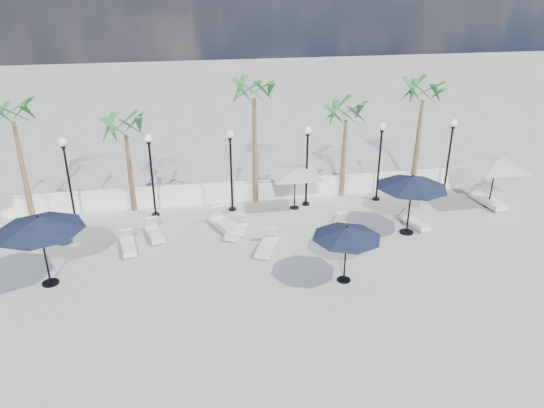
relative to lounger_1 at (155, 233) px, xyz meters
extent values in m
plane|color=gray|center=(3.47, -4.33, -0.21)|extent=(100.00, 100.00, 0.00)
cube|color=white|center=(3.47, 3.17, 0.24)|extent=(26.00, 0.30, 0.90)
cube|color=white|center=(3.47, 3.17, 0.76)|extent=(26.00, 0.12, 0.08)
cylinder|color=black|center=(-3.53, 2.17, -0.16)|extent=(0.36, 0.36, 0.10)
cylinder|color=black|center=(-3.53, 2.17, 1.54)|extent=(0.10, 0.10, 3.50)
cylinder|color=black|center=(-3.53, 2.17, 3.24)|extent=(0.18, 0.18, 0.10)
sphere|color=white|center=(-3.53, 2.17, 3.45)|extent=(0.36, 0.36, 0.36)
cylinder|color=black|center=(-0.03, 2.17, -0.16)|extent=(0.36, 0.36, 0.10)
cylinder|color=black|center=(-0.03, 2.17, 1.54)|extent=(0.10, 0.10, 3.50)
cylinder|color=black|center=(-0.03, 2.17, 3.24)|extent=(0.18, 0.18, 0.10)
sphere|color=white|center=(-0.03, 2.17, 3.45)|extent=(0.36, 0.36, 0.36)
cylinder|color=black|center=(3.47, 2.17, -0.16)|extent=(0.36, 0.36, 0.10)
cylinder|color=black|center=(3.47, 2.17, 1.54)|extent=(0.10, 0.10, 3.50)
cylinder|color=black|center=(3.47, 2.17, 3.24)|extent=(0.18, 0.18, 0.10)
sphere|color=white|center=(3.47, 2.17, 3.45)|extent=(0.36, 0.36, 0.36)
cylinder|color=black|center=(6.97, 2.17, -0.16)|extent=(0.36, 0.36, 0.10)
cylinder|color=black|center=(6.97, 2.17, 1.54)|extent=(0.10, 0.10, 3.50)
cylinder|color=black|center=(6.97, 2.17, 3.24)|extent=(0.18, 0.18, 0.10)
sphere|color=white|center=(6.97, 2.17, 3.45)|extent=(0.36, 0.36, 0.36)
cylinder|color=black|center=(10.47, 2.17, -0.16)|extent=(0.36, 0.36, 0.10)
cylinder|color=black|center=(10.47, 2.17, 1.54)|extent=(0.10, 0.10, 3.50)
cylinder|color=black|center=(10.47, 2.17, 3.24)|extent=(0.18, 0.18, 0.10)
sphere|color=white|center=(10.47, 2.17, 3.45)|extent=(0.36, 0.36, 0.36)
cylinder|color=black|center=(13.97, 2.17, -0.16)|extent=(0.36, 0.36, 0.10)
cylinder|color=black|center=(13.97, 2.17, 1.54)|extent=(0.10, 0.10, 3.50)
cylinder|color=black|center=(13.97, 2.17, 3.24)|extent=(0.18, 0.18, 0.10)
sphere|color=white|center=(13.97, 2.17, 3.45)|extent=(0.36, 0.36, 0.36)
cone|color=brown|center=(-5.53, 2.97, 1.99)|extent=(0.28, 0.28, 4.40)
cone|color=brown|center=(-1.03, 2.97, 1.59)|extent=(0.28, 0.28, 3.60)
cone|color=brown|center=(4.67, 2.97, 2.29)|extent=(0.28, 0.28, 5.00)
cone|color=brown|center=(8.97, 2.97, 1.69)|extent=(0.28, 0.28, 3.80)
cone|color=brown|center=(12.67, 2.97, 2.09)|extent=(0.28, 0.28, 4.60)
cube|color=silver|center=(0.00, -0.02, -0.08)|extent=(0.93, 1.75, 0.09)
cube|color=silver|center=(0.06, -0.24, 0.02)|extent=(0.77, 1.22, 0.09)
cube|color=silver|center=(-0.15, 0.64, 0.25)|extent=(0.60, 0.51, 0.52)
cube|color=silver|center=(3.00, 0.17, -0.05)|extent=(1.43, 2.17, 0.11)
cube|color=silver|center=(3.10, -0.09, 0.08)|extent=(1.13, 1.53, 0.11)
cube|color=silver|center=(2.68, 0.94, 0.36)|extent=(0.78, 0.70, 0.64)
cube|color=silver|center=(-1.00, -0.96, -0.08)|extent=(0.79, 1.68, 0.09)
cube|color=silver|center=(-0.97, -1.17, 0.01)|extent=(0.67, 1.16, 0.09)
cube|color=silver|center=(-1.11, -0.31, 0.24)|extent=(0.56, 0.46, 0.50)
cube|color=silver|center=(4.44, -1.91, -0.07)|extent=(1.23, 1.87, 0.10)
cube|color=silver|center=(4.35, -2.13, 0.04)|extent=(0.98, 1.32, 0.10)
cube|color=silver|center=(4.72, -1.24, 0.29)|extent=(0.68, 0.60, 0.56)
cube|color=silver|center=(3.39, -0.33, -0.08)|extent=(1.21, 1.74, 0.09)
cube|color=silver|center=(3.30, -0.53, 0.02)|extent=(0.95, 1.24, 0.09)
cube|color=silver|center=(3.68, 0.28, 0.25)|extent=(0.64, 0.58, 0.52)
cube|color=silver|center=(11.13, -0.84, -0.09)|extent=(0.93, 1.68, 0.09)
cube|color=silver|center=(11.19, -1.04, 0.01)|extent=(0.76, 1.17, 0.09)
cube|color=silver|center=(10.96, -0.21, 0.23)|extent=(0.58, 0.50, 0.50)
cube|color=silver|center=(8.02, -1.10, -0.07)|extent=(0.87, 1.86, 0.10)
cube|color=silver|center=(8.05, -1.34, 0.04)|extent=(0.74, 1.28, 0.10)
cube|color=silver|center=(7.90, -0.39, 0.29)|extent=(0.62, 0.51, 0.56)
cube|color=silver|center=(15.47, 0.66, -0.05)|extent=(0.94, 2.09, 0.11)
cube|color=silver|center=(15.51, 0.39, 0.07)|extent=(0.81, 1.43, 0.11)
cube|color=silver|center=(15.37, 1.47, 0.35)|extent=(0.69, 0.56, 0.63)
cylinder|color=silver|center=(-3.22, -0.13, -0.20)|extent=(0.46, 0.46, 0.03)
cylinder|color=silver|center=(-3.22, -0.13, 0.06)|extent=(0.07, 0.07, 0.55)
cylinder|color=silver|center=(-3.22, -0.13, 0.35)|extent=(0.60, 0.60, 0.03)
cylinder|color=silver|center=(11.23, -0.27, -0.20)|extent=(0.46, 0.46, 0.03)
cylinder|color=silver|center=(11.23, -0.27, 0.06)|extent=(0.07, 0.07, 0.55)
cylinder|color=silver|center=(11.23, -0.27, 0.35)|extent=(0.60, 0.60, 0.03)
cylinder|color=black|center=(-3.57, -3.00, -0.18)|extent=(0.59, 0.59, 0.06)
cylinder|color=black|center=(-3.57, -3.00, 1.08)|extent=(0.07, 0.07, 2.58)
cone|color=black|center=(-3.57, -3.00, 2.18)|extent=(3.06, 3.06, 0.47)
sphere|color=black|center=(-3.57, -3.00, 2.44)|extent=(0.08, 0.08, 0.08)
cylinder|color=black|center=(10.54, -1.40, -0.18)|extent=(0.59, 0.59, 0.06)
cylinder|color=black|center=(10.54, -1.40, 1.05)|extent=(0.07, 0.07, 2.53)
cone|color=black|center=(10.54, -1.40, 2.12)|extent=(2.95, 2.95, 0.47)
sphere|color=black|center=(10.54, -1.40, 2.39)|extent=(0.08, 0.08, 0.08)
cylinder|color=black|center=(6.82, -4.57, -0.19)|extent=(0.49, 0.49, 0.05)
cylinder|color=black|center=(6.82, -4.57, 0.84)|extent=(0.06, 0.06, 2.11)
cone|color=black|center=(6.82, -4.57, 1.74)|extent=(2.46, 2.46, 0.40)
sphere|color=black|center=(6.82, -4.57, 1.96)|extent=(0.07, 0.07, 0.07)
cylinder|color=black|center=(6.36, 1.87, -0.19)|extent=(0.44, 0.44, 0.05)
cylinder|color=black|center=(6.36, 1.87, 0.77)|extent=(0.06, 0.06, 1.96)
pyramid|color=#C1AF99|center=(6.36, 1.87, 1.77)|extent=(4.34, 4.34, 0.30)
cylinder|color=black|center=(15.47, 0.57, -0.18)|extent=(0.52, 0.52, 0.06)
cylinder|color=black|center=(15.47, 0.57, 0.92)|extent=(0.07, 0.07, 2.26)
pyramid|color=#C1AF99|center=(15.47, 0.57, 2.08)|extent=(4.92, 4.92, 0.35)
camera|label=1|loc=(1.50, -20.19, 10.14)|focal=35.00mm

